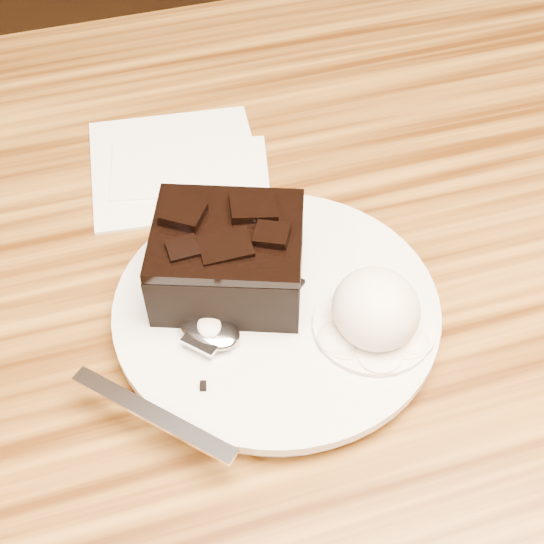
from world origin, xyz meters
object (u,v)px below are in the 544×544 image
object	(u,v)px
brownie	(228,261)
dining_table	(271,519)
ice_cream_scoop	(376,309)
napkin	(175,164)
plate	(276,313)
spoon	(210,331)

from	to	relation	value
brownie	dining_table	bearing A→B (deg)	0.04
ice_cream_scoop	napkin	distance (m)	0.24
plate	ice_cream_scoop	bearing A→B (deg)	-34.80
spoon	napkin	distance (m)	0.19
ice_cream_scoop	spoon	world-z (taller)	ice_cream_scoop
dining_table	ice_cream_scoop	distance (m)	0.42
dining_table	napkin	bearing A→B (deg)	103.06
ice_cream_scoop	napkin	world-z (taller)	ice_cream_scoop
brownie	ice_cream_scoop	xyz separation A→B (m)	(0.08, -0.07, -0.00)
plate	spoon	bearing A→B (deg)	-165.35
plate	brownie	bearing A→B (deg)	132.32
ice_cream_scoop	spoon	distance (m)	0.11
brownie	napkin	size ratio (longest dim) A/B	0.71
dining_table	plate	size ratio (longest dim) A/B	5.43
ice_cream_scoop	napkin	xyz separation A→B (m)	(-0.09, 0.22, -0.04)
spoon	napkin	xyz separation A→B (m)	(0.02, 0.19, -0.02)
brownie	spoon	size ratio (longest dim) A/B	0.57
brownie	spoon	xyz separation A→B (m)	(-0.02, -0.04, -0.02)
dining_table	napkin	xyz separation A→B (m)	(-0.04, 0.15, 0.38)
dining_table	ice_cream_scoop	xyz separation A→B (m)	(0.05, -0.07, 0.41)
dining_table	spoon	size ratio (longest dim) A/B	7.04
plate	brownie	distance (m)	0.05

